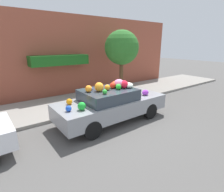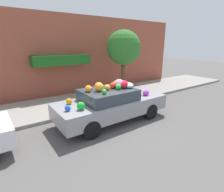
% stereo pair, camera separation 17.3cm
% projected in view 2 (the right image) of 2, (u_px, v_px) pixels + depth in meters
% --- Properties ---
extents(ground_plane, '(60.00, 60.00, 0.00)m').
position_uv_depth(ground_plane, '(110.00, 119.00, 7.39)').
color(ground_plane, '#565451').
extents(sidewalk_curb, '(24.00, 3.20, 0.13)m').
position_uv_depth(sidewalk_curb, '(82.00, 101.00, 9.49)').
color(sidewalk_curb, gray).
rests_on(sidewalk_curb, ground).
extents(building_facade, '(18.00, 1.20, 4.76)m').
position_uv_depth(building_facade, '(64.00, 56.00, 10.56)').
color(building_facade, '#9E4C38').
rests_on(building_facade, ground).
extents(street_tree, '(2.08, 2.08, 3.75)m').
position_uv_depth(street_tree, '(123.00, 48.00, 10.58)').
color(street_tree, brown).
rests_on(street_tree, sidewalk_curb).
extents(fire_hydrant, '(0.20, 0.20, 0.70)m').
position_uv_depth(fire_hydrant, '(112.00, 95.00, 9.15)').
color(fire_hydrant, gold).
rests_on(fire_hydrant, sidewalk_curb).
extents(art_car, '(4.59, 1.85, 1.70)m').
position_uv_depth(art_car, '(111.00, 103.00, 7.05)').
color(art_car, gray).
rests_on(art_car, ground).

